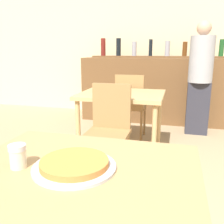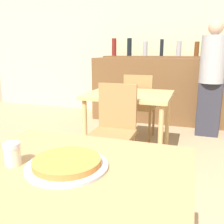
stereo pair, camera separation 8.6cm
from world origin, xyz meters
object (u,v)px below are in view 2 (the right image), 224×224
(cheese_shaker, at_px, (12,154))
(person_standing, at_px, (211,76))
(chair_far_side_front, at_px, (114,125))
(chair_far_side_back, at_px, (139,103))
(pizza_tray, at_px, (67,164))

(cheese_shaker, height_order, person_standing, person_standing)
(person_standing, bearing_deg, chair_far_side_front, -119.39)
(chair_far_side_back, height_order, pizza_tray, chair_far_side_back)
(cheese_shaker, distance_m, person_standing, 3.18)
(pizza_tray, height_order, cheese_shaker, cheese_shaker)
(chair_far_side_front, bearing_deg, chair_far_side_back, 90.00)
(pizza_tray, relative_size, cheese_shaker, 3.47)
(chair_far_side_back, xyz_separation_m, cheese_shaker, (0.02, -2.53, 0.29))
(chair_far_side_back, relative_size, cheese_shaker, 9.74)
(chair_far_side_front, xyz_separation_m, person_standing, (0.92, 1.63, 0.35))
(chair_far_side_back, relative_size, person_standing, 0.56)
(chair_far_side_back, distance_m, pizza_tray, 2.51)
(chair_far_side_front, height_order, pizza_tray, chair_far_side_front)
(cheese_shaker, bearing_deg, chair_far_side_back, 90.52)
(chair_far_side_front, relative_size, chair_far_side_back, 1.00)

